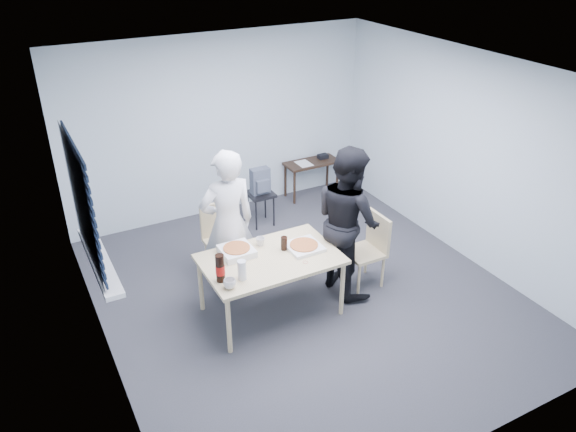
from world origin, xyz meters
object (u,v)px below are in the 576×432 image
chair_far (221,234)px  soda_bottle (220,269)px  person_white (228,224)px  chair_right (370,245)px  person_black (348,220)px  dining_table (271,262)px  side_table (312,166)px  mug_a (230,284)px  backpack (260,181)px  stool (261,200)px  mug_b (260,242)px

chair_far → soda_bottle: 1.33m
soda_bottle → person_white: bearing=62.2°
chair_right → person_black: (-0.30, 0.07, 0.37)m
chair_right → soda_bottle: soda_bottle is taller
dining_table → side_table: 3.06m
person_white → mug_a: size_ratio=14.39×
person_white → backpack: person_white is taller
side_table → dining_table: bearing=-128.5°
person_white → soda_bottle: person_white is taller
dining_table → person_white: (-0.23, 0.60, 0.24)m
person_black → chair_far: bearing=49.2°
soda_bottle → chair_right: bearing=3.9°
chair_right → backpack: chair_right is taller
person_white → stool: 1.72m
dining_table → chair_right: 1.30m
dining_table → mug_a: bearing=-152.8°
stool → mug_a: size_ratio=4.02×
chair_right → backpack: size_ratio=2.41×
backpack → soda_bottle: soda_bottle is taller
person_black → backpack: bearing=6.8°
person_black → side_table: (0.90, 2.35, -0.40)m
mug_a → stool: bearing=58.0°
person_white → soda_bottle: (-0.40, -0.75, -0.03)m
chair_right → side_table: bearing=75.9°
side_table → mug_a: (-2.50, -2.70, 0.27)m
chair_far → person_white: person_white is taller
chair_right → person_black: size_ratio=0.50×
person_white → stool: (1.01, 1.30, -0.50)m
chair_right → stool: size_ratio=1.80×
chair_right → backpack: bearing=105.1°
mug_b → person_white: bearing=127.9°
side_table → backpack: backpack is taller
dining_table → backpack: size_ratio=3.94×
mug_a → mug_b: mug_a is taller
person_white → backpack: size_ratio=4.79×
chair_right → mug_b: (-1.28, 0.30, 0.24)m
soda_bottle → person_black: bearing=6.9°
chair_far → mug_a: bearing=-107.9°
chair_far → chair_right: same height
person_white → stool: bearing=-128.0°
mug_b → soda_bottle: 0.78m
chair_right → side_table: (0.61, 2.41, -0.03)m
stool → mug_b: 1.82m
chair_far → person_black: 1.58m
dining_table → backpack: (0.78, 1.88, 0.02)m
dining_table → chair_right: size_ratio=1.64×
chair_far → soda_bottle: bearing=-111.3°
chair_right → soda_bottle: bearing=-176.1°
backpack → mug_a: bearing=-120.8°
mug_a → soda_bottle: soda_bottle is taller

